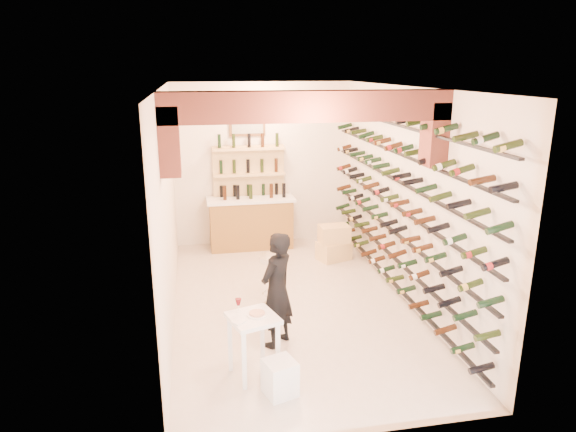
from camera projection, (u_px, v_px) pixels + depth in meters
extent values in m
plane|color=beige|center=(292.00, 303.00, 7.87)|extent=(6.00, 6.00, 0.00)
cube|color=silver|center=(263.00, 164.00, 10.25)|extent=(3.50, 0.02, 3.20)
cube|color=silver|center=(356.00, 285.00, 4.59)|extent=(3.50, 0.02, 3.20)
cube|color=silver|center=(167.00, 208.00, 7.11)|extent=(0.02, 6.00, 3.20)
cube|color=silver|center=(406.00, 196.00, 7.73)|extent=(0.02, 6.00, 3.20)
cube|color=#A25A39|center=(292.00, 87.00, 6.98)|extent=(3.50, 6.00, 0.02)
cube|color=brown|center=(308.00, 106.00, 6.08)|extent=(3.50, 0.35, 0.36)
cube|color=brown|center=(169.00, 141.00, 5.90)|extent=(0.24, 0.35, 0.80)
cube|color=brown|center=(435.00, 134.00, 6.47)|extent=(0.24, 0.35, 0.80)
cube|color=black|center=(391.00, 280.00, 8.08)|extent=(0.06, 5.70, 0.03)
cube|color=black|center=(393.00, 256.00, 7.97)|extent=(0.06, 5.70, 0.03)
cube|color=black|center=(394.00, 232.00, 7.86)|extent=(0.06, 5.70, 0.03)
cube|color=black|center=(396.00, 206.00, 7.74)|extent=(0.06, 5.70, 0.03)
cube|color=black|center=(397.00, 180.00, 7.63)|extent=(0.06, 5.70, 0.03)
cube|color=black|center=(399.00, 154.00, 7.52)|extent=(0.06, 5.70, 0.03)
cube|color=black|center=(400.00, 126.00, 7.41)|extent=(0.06, 5.70, 0.03)
cube|color=olive|center=(251.00, 224.00, 10.18)|extent=(1.60, 0.55, 0.96)
cube|color=white|center=(251.00, 199.00, 10.04)|extent=(1.70, 0.62, 0.05)
cube|color=tan|center=(249.00, 195.00, 10.29)|extent=(1.40, 0.10, 2.00)
cube|color=tan|center=(250.00, 223.00, 10.35)|extent=(1.40, 0.28, 0.04)
cube|color=tan|center=(250.00, 199.00, 10.21)|extent=(1.40, 0.28, 0.04)
cube|color=tan|center=(249.00, 174.00, 10.07)|extent=(1.40, 0.28, 0.04)
cube|color=tan|center=(249.00, 149.00, 9.93)|extent=(1.40, 0.28, 0.04)
cube|color=brown|center=(247.00, 122.00, 9.94)|extent=(0.70, 0.04, 0.55)
cube|color=#99998C|center=(247.00, 122.00, 9.91)|extent=(0.60, 0.01, 0.45)
cube|color=white|center=(253.00, 318.00, 5.85)|extent=(0.65, 0.65, 0.05)
cube|color=white|center=(244.00, 361.00, 5.68)|extent=(0.05, 0.05, 0.70)
cube|color=white|center=(278.00, 351.00, 5.87)|extent=(0.05, 0.05, 0.70)
cube|color=white|center=(230.00, 344.00, 6.04)|extent=(0.05, 0.05, 0.70)
cube|color=white|center=(262.00, 335.00, 6.22)|extent=(0.05, 0.05, 0.70)
cylinder|color=white|center=(257.00, 314.00, 5.87)|extent=(0.24, 0.24, 0.01)
cylinder|color=#BF7266|center=(257.00, 313.00, 5.86)|extent=(0.18, 0.18, 0.02)
cube|color=white|center=(238.00, 322.00, 5.69)|extent=(0.17, 0.17, 0.01)
cylinder|color=white|center=(239.00, 311.00, 5.96)|extent=(0.07, 0.07, 0.00)
cylinder|color=white|center=(238.00, 307.00, 5.94)|extent=(0.01, 0.01, 0.09)
cone|color=#4E060C|center=(238.00, 302.00, 5.92)|extent=(0.07, 0.07, 0.08)
cube|color=white|center=(280.00, 378.00, 5.63)|extent=(0.40, 0.40, 0.40)
imported|color=black|center=(277.00, 290.00, 6.51)|extent=(0.65, 0.65, 1.52)
cylinder|color=silver|center=(273.00, 307.00, 7.69)|extent=(0.43, 0.43, 0.03)
cylinder|color=silver|center=(273.00, 284.00, 7.59)|extent=(0.09, 0.09, 0.75)
cylinder|color=silver|center=(273.00, 258.00, 7.48)|extent=(0.41, 0.41, 0.08)
torus|color=silver|center=(273.00, 294.00, 7.63)|extent=(0.33, 0.33, 0.03)
cube|color=#E0B97B|center=(334.00, 251.00, 9.61)|extent=(0.67, 0.57, 0.34)
cube|color=#E0B97B|center=(334.00, 234.00, 9.52)|extent=(0.55, 0.39, 0.32)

